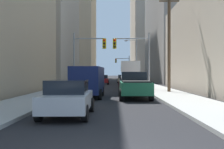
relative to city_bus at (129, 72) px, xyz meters
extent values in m
cube|color=#9E9E99|center=(-7.47, 14.30, -1.85)|extent=(3.24, 160.00, 0.15)
cube|color=#9E9E99|center=(2.35, 14.30, -1.85)|extent=(3.24, 160.00, 0.15)
cube|color=silver|center=(0.00, -0.01, 0.02)|extent=(2.83, 11.57, 2.90)
cube|color=black|center=(-1.26, -0.01, 0.54)|extent=(0.32, 10.58, 0.80)
cube|color=red|center=(-1.26, -0.01, -0.56)|extent=(0.32, 10.58, 0.28)
cylinder|color=black|center=(-1.17, 4.02, -1.43)|extent=(0.32, 1.00, 1.00)
cylinder|color=black|center=(1.18, 4.02, -1.43)|extent=(0.32, 1.00, 1.00)
cylinder|color=black|center=(-1.17, -3.23, -1.43)|extent=(0.32, 1.00, 1.00)
cylinder|color=black|center=(1.18, -3.23, -1.43)|extent=(0.32, 1.00, 1.00)
cube|color=#195938|center=(-0.83, -21.47, -1.13)|extent=(2.04, 5.41, 0.80)
cube|color=black|center=(-0.83, -20.50, -0.38)|extent=(1.81, 1.81, 0.70)
cube|color=black|center=(-0.83, -22.82, -0.68)|extent=(1.78, 2.39, 0.10)
cylinder|color=black|center=(-1.79, -19.74, -1.53)|extent=(0.28, 0.80, 0.80)
cylinder|color=black|center=(0.13, -19.74, -1.53)|extent=(0.28, 0.80, 0.80)
cylinder|color=black|center=(-1.79, -23.20, -1.53)|extent=(0.28, 0.80, 0.80)
cylinder|color=black|center=(0.13, -23.20, -1.53)|extent=(0.28, 0.80, 0.80)
cube|color=#141E4C|center=(-4.18, -20.70, -0.62)|extent=(2.18, 5.27, 1.90)
cube|color=black|center=(-4.18, -18.09, -0.20)|extent=(1.76, 0.08, 0.60)
cylinder|color=black|center=(-5.14, -19.03, -1.57)|extent=(0.24, 0.72, 0.72)
cylinder|color=black|center=(-3.22, -19.03, -1.57)|extent=(0.24, 0.72, 0.72)
cylinder|color=black|center=(-5.14, -22.36, -1.57)|extent=(0.24, 0.72, 0.72)
cylinder|color=black|center=(-3.22, -22.36, -1.57)|extent=(0.24, 0.72, 0.72)
cube|color=#B7BABF|center=(-4.19, -29.31, -1.28)|extent=(1.89, 4.24, 0.65)
cube|color=black|center=(-4.19, -29.46, -0.68)|extent=(1.63, 1.94, 0.55)
cylinder|color=black|center=(-5.05, -27.97, -1.61)|extent=(0.22, 0.64, 0.64)
cylinder|color=black|center=(-3.32, -27.97, -1.61)|extent=(0.22, 0.64, 0.64)
cylinder|color=black|center=(-5.05, -30.65, -1.61)|extent=(0.22, 0.64, 0.64)
cylinder|color=black|center=(-3.32, -30.65, -1.61)|extent=(0.22, 0.64, 0.64)
cube|color=white|center=(-0.77, -15.46, -1.28)|extent=(1.88, 4.23, 0.65)
cube|color=black|center=(-0.77, -15.61, -0.68)|extent=(1.62, 1.93, 0.55)
cylinder|color=black|center=(-1.64, -14.12, -1.61)|extent=(0.22, 0.64, 0.64)
cylinder|color=black|center=(0.09, -14.12, -1.61)|extent=(0.22, 0.64, 0.64)
cylinder|color=black|center=(-1.64, -16.81, -1.61)|extent=(0.22, 0.64, 0.64)
cylinder|color=black|center=(0.09, -16.81, -1.61)|extent=(0.22, 0.64, 0.64)
cube|color=maroon|center=(-0.82, -8.63, -1.28)|extent=(1.90, 4.24, 0.65)
cube|color=black|center=(-0.82, -8.78, -0.68)|extent=(1.63, 1.94, 0.55)
cylinder|color=black|center=(-1.68, -7.28, -1.61)|extent=(0.22, 0.64, 0.64)
cylinder|color=black|center=(0.05, -7.28, -1.61)|extent=(0.22, 0.64, 0.64)
cylinder|color=black|center=(-1.68, -9.97, -1.61)|extent=(0.22, 0.64, 0.64)
cylinder|color=black|center=(0.05, -9.97, -1.61)|extent=(0.22, 0.64, 0.64)
cube|color=#C6B793|center=(-0.78, 8.89, -1.28)|extent=(1.92, 4.25, 0.65)
cube|color=black|center=(-0.78, 8.74, -0.68)|extent=(1.64, 1.95, 0.55)
cylinder|color=black|center=(-1.64, 10.24, -1.61)|extent=(0.22, 0.64, 0.64)
cylinder|color=black|center=(0.08, 10.24, -1.61)|extent=(0.22, 0.64, 0.64)
cylinder|color=black|center=(-1.64, 7.55, -1.61)|extent=(0.22, 0.64, 0.64)
cylinder|color=black|center=(0.08, 7.55, -1.61)|extent=(0.22, 0.64, 0.64)
cube|color=maroon|center=(-4.14, 2.49, -1.28)|extent=(1.90, 4.24, 0.65)
cube|color=black|center=(-4.14, 2.34, -0.68)|extent=(1.63, 1.94, 0.55)
cylinder|color=black|center=(-5.00, 3.83, -1.61)|extent=(0.22, 0.64, 0.64)
cylinder|color=black|center=(-3.28, 3.83, -1.61)|extent=(0.22, 0.64, 0.64)
cylinder|color=black|center=(-5.00, 1.15, -1.61)|extent=(0.22, 0.64, 0.64)
cylinder|color=black|center=(-3.28, 1.15, -1.61)|extent=(0.22, 0.64, 0.64)
cylinder|color=gray|center=(-6.46, -12.69, 1.07)|extent=(0.18, 0.18, 6.00)
cylinder|color=gray|center=(-4.88, -12.69, 3.47)|extent=(3.16, 0.12, 0.12)
cube|color=gold|center=(-3.30, -12.69, 2.95)|extent=(0.38, 0.30, 1.05)
sphere|color=red|center=(-3.30, -12.86, 3.29)|extent=(0.24, 0.24, 0.24)
sphere|color=black|center=(-3.30, -12.86, 2.95)|extent=(0.24, 0.24, 0.24)
sphere|color=black|center=(-3.30, -12.86, 2.61)|extent=(0.24, 0.24, 0.24)
cylinder|color=gray|center=(1.33, -12.69, 1.07)|extent=(0.18, 0.18, 6.00)
cylinder|color=gray|center=(-0.45, -12.69, 3.47)|extent=(3.56, 0.12, 0.12)
cube|color=gold|center=(-2.23, -12.69, 2.95)|extent=(0.38, 0.30, 1.05)
sphere|color=red|center=(-2.23, -12.86, 3.29)|extent=(0.24, 0.24, 0.24)
sphere|color=black|center=(-2.23, -12.86, 2.95)|extent=(0.24, 0.24, 0.24)
sphere|color=black|center=(-2.23, -12.86, 2.61)|extent=(0.24, 0.24, 0.24)
cylinder|color=gray|center=(1.33, 25.41, 1.07)|extent=(0.18, 0.18, 6.00)
cylinder|color=gray|center=(-0.30, 25.41, 3.47)|extent=(3.26, 0.12, 0.12)
cube|color=gold|center=(-1.93, 25.41, 2.95)|extent=(0.38, 0.30, 1.05)
sphere|color=red|center=(-1.93, 25.24, 3.29)|extent=(0.24, 0.24, 0.24)
sphere|color=black|center=(-1.93, 25.24, 2.95)|extent=(0.24, 0.24, 0.24)
sphere|color=black|center=(-1.93, 25.24, 2.61)|extent=(0.24, 0.24, 0.24)
cylinder|color=brown|center=(2.67, -16.32, 2.92)|extent=(0.28, 0.28, 9.70)
cube|color=brown|center=(2.67, -16.32, 6.37)|extent=(1.80, 0.12, 0.12)
cylinder|color=gray|center=(1.43, 4.10, 1.82)|extent=(0.16, 0.16, 7.50)
cylinder|color=gray|center=(0.53, 4.10, 5.37)|extent=(1.79, 0.10, 0.10)
ellipsoid|color=#4C4C51|center=(-0.36, 4.10, 5.27)|extent=(0.56, 0.32, 0.20)
cube|color=gray|center=(15.40, 14.49, 9.95)|extent=(19.91, 26.18, 23.75)
cube|color=#B7A893|center=(11.84, 57.81, 26.19)|extent=(15.25, 28.53, 56.24)
camera|label=1|loc=(-2.23, -40.58, -0.12)|focal=43.16mm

